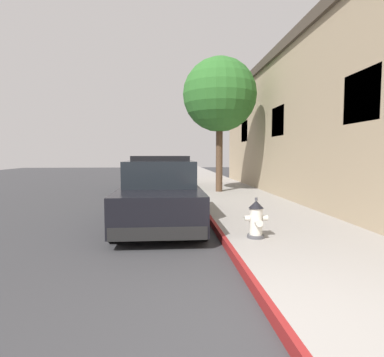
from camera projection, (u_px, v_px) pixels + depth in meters
name	position (u px, v px, depth m)	size (l,w,h in m)	color
ground_plane	(81.00, 201.00, 12.40)	(30.30, 60.00, 0.20)	#353538
sidewalk_pavement	(232.00, 195.00, 12.86)	(3.02, 60.00, 0.16)	gray
curb_painted_edge	(194.00, 195.00, 12.74)	(0.08, 60.00, 0.16)	maroon
storefront_building	(355.00, 124.00, 12.14)	(6.36, 18.58, 5.74)	tan
police_cruiser	(160.00, 193.00, 7.99)	(1.94, 4.84, 1.68)	black
parked_car_silver_ahead	(161.00, 174.00, 15.60)	(1.94, 4.84, 1.56)	black
fire_hydrant	(256.00, 219.00, 5.94)	(0.44, 0.40, 0.76)	#4C4C51
street_tree	(220.00, 95.00, 13.17)	(3.05, 3.05, 5.56)	brown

